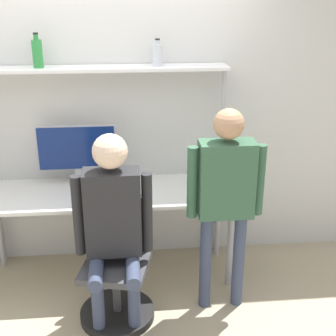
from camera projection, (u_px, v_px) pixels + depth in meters
The scene contains 12 objects.
ground_plane at pixel (111, 296), 3.79m from camera, with size 12.00×12.00×0.00m, color tan.
wall_back at pixel (106, 112), 3.94m from camera, with size 8.00×0.06×2.70m.
desk at pixel (108, 200), 3.86m from camera, with size 2.08×0.65×0.77m.
shelf_unit at pixel (104, 97), 3.73m from camera, with size 1.97×0.25×1.76m.
monitor at pixel (77, 151), 3.86m from camera, with size 0.65×0.17×0.52m.
laptop at pixel (104, 192), 3.68m from camera, with size 0.32×0.22×0.22m.
cell_phone at pixel (139, 199), 3.68m from camera, with size 0.07×0.15×0.01m.
office_chair at pixel (118, 282), 3.49m from camera, with size 0.56×0.56×0.92m.
person_seated at pixel (113, 217), 3.24m from camera, with size 0.56×0.48×1.44m.
person_standing at pixel (226, 188), 3.34m from camera, with size 0.56×0.21×1.58m.
bottle_clear at pixel (158, 54), 3.64m from camera, with size 0.08×0.08×0.21m.
bottle_green at pixel (37, 53), 3.56m from camera, with size 0.08×0.08×0.26m.
Camera 1 is at (0.17, -3.18, 2.36)m, focal length 50.00 mm.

